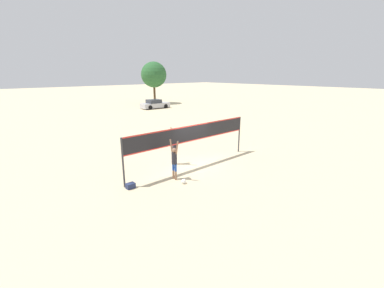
{
  "coord_description": "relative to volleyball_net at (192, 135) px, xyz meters",
  "views": [
    {
      "loc": [
        -9.61,
        -10.75,
        5.37
      ],
      "look_at": [
        0.0,
        0.0,
        1.37
      ],
      "focal_mm": 24.0,
      "sensor_mm": 36.0,
      "label": 1
    }
  ],
  "objects": [
    {
      "name": "ground_plane",
      "position": [
        0.0,
        0.0,
        -1.88
      ],
      "size": [
        200.0,
        200.0,
        0.0
      ],
      "primitive_type": "plane",
      "color": "beige"
    },
    {
      "name": "player_blocker",
      "position": [
        -0.56,
        0.94,
        -0.67
      ],
      "size": [
        0.28,
        0.72,
        2.28
      ],
      "rotation": [
        0.0,
        0.0,
        -1.57
      ],
      "color": "tan",
      "rests_on": "ground_plane"
    },
    {
      "name": "tree_left_cluster",
      "position": [
        16.65,
        28.79,
        3.17
      ],
      "size": [
        4.48,
        4.48,
        7.31
      ],
      "color": "#4C3823",
      "rests_on": "ground_plane"
    },
    {
      "name": "player_spiker",
      "position": [
        -1.99,
        -0.86,
        -0.77
      ],
      "size": [
        0.28,
        0.7,
        2.11
      ],
      "rotation": [
        0.0,
        0.0,
        1.57
      ],
      "color": "#8C664C",
      "rests_on": "ground_plane"
    },
    {
      "name": "gear_bag",
      "position": [
        -4.25,
        -0.3,
        -1.75
      ],
      "size": [
        0.42,
        0.3,
        0.26
      ],
      "color": "navy",
      "rests_on": "ground_plane"
    },
    {
      "name": "parked_car_mid",
      "position": [
        12.9,
        23.15,
        -1.26
      ],
      "size": [
        4.56,
        2.12,
        1.39
      ],
      "rotation": [
        0.0,
        0.0,
        -0.06
      ],
      "color": "#B7B7BC",
      "rests_on": "ground_plane"
    },
    {
      "name": "volleyball",
      "position": [
        -1.99,
        -1.6,
        -1.76
      ],
      "size": [
        0.24,
        0.24,
        0.24
      ],
      "color": "white",
      "rests_on": "ground_plane"
    },
    {
      "name": "volleyball_net",
      "position": [
        0.0,
        0.0,
        0.0
      ],
      "size": [
        8.9,
        0.09,
        2.49
      ],
      "color": "#38383D",
      "rests_on": "ground_plane"
    }
  ]
}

